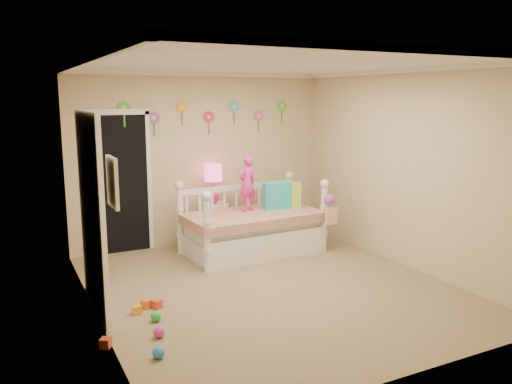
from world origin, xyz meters
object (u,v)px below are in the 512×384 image
child (247,184)px  nightstand (214,223)px  table_lamp (213,177)px  daybed (253,217)px

child → nightstand: (-0.29, 0.58, -0.68)m
child → table_lamp: 0.65m
daybed → table_lamp: bearing=111.0°
daybed → table_lamp: (-0.32, 0.71, 0.50)m
daybed → child: (-0.02, 0.13, 0.47)m
daybed → child: child is taller
nightstand → child: bearing=-60.5°
daybed → table_lamp: 0.92m
nightstand → table_lamp: size_ratio=1.06×
daybed → nightstand: size_ratio=3.11×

